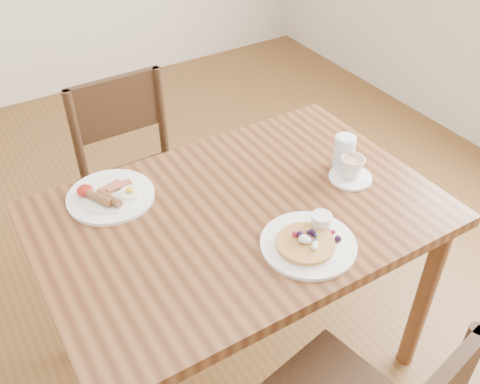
{
  "coord_description": "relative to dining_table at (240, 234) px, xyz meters",
  "views": [
    {
      "loc": [
        -0.64,
        -1.05,
        1.8
      ],
      "look_at": [
        0.0,
        0.0,
        0.82
      ],
      "focal_mm": 40.0,
      "sensor_mm": 36.0,
      "label": 1
    }
  ],
  "objects": [
    {
      "name": "chair_far",
      "position": [
        -0.09,
        0.64,
        -0.16
      ],
      "size": [
        0.42,
        0.42,
        0.88
      ],
      "rotation": [
        0.0,
        0.0,
        3.15
      ],
      "color": "#3E2816",
      "rests_on": "ground"
    },
    {
      "name": "water_glass",
      "position": [
        0.41,
        0.01,
        0.16
      ],
      "size": [
        0.07,
        0.07,
        0.12
      ],
      "primitive_type": "cylinder",
      "color": "silver",
      "rests_on": "dining_table"
    },
    {
      "name": "teacup_saucer",
      "position": [
        0.39,
        -0.05,
        0.13
      ],
      "size": [
        0.14,
        0.14,
        0.08
      ],
      "color": "white",
      "rests_on": "dining_table"
    },
    {
      "name": "breakfast_plate",
      "position": [
        -0.32,
        0.26,
        0.11
      ],
      "size": [
        0.27,
        0.27,
        0.04
      ],
      "color": "white",
      "rests_on": "dining_table"
    },
    {
      "name": "pancake_plate",
      "position": [
        0.09,
        -0.23,
        0.11
      ],
      "size": [
        0.27,
        0.27,
        0.06
      ],
      "color": "white",
      "rests_on": "dining_table"
    },
    {
      "name": "dining_table",
      "position": [
        0.0,
        0.0,
        0.0
      ],
      "size": [
        1.2,
        0.8,
        0.75
      ],
      "color": "brown",
      "rests_on": "ground"
    },
    {
      "name": "ground",
      "position": [
        0.0,
        0.0,
        -0.65
      ],
      "size": [
        5.0,
        5.0,
        0.0
      ],
      "primitive_type": "plane",
      "color": "brown",
      "rests_on": "ground"
    }
  ]
}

